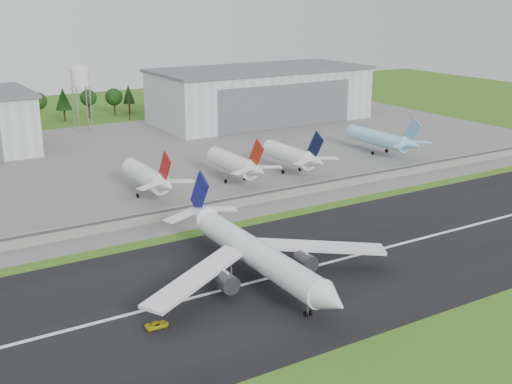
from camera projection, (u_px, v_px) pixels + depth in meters
ground at (366, 276)px, 137.20m from camera, size 600.00×600.00×0.00m
runway at (337, 260)px, 145.35m from camera, size 320.00×60.00×0.10m
runway_centerline at (337, 260)px, 145.33m from camera, size 220.00×1.00×0.02m
apron at (151, 159)px, 235.21m from camera, size 320.00×150.00×0.10m
blast_fence at (239, 201)px, 181.58m from camera, size 240.00×0.61×3.50m
hangar_east at (260, 94)px, 305.48m from camera, size 102.00×47.00×25.20m
water_tower at (80, 75)px, 278.64m from camera, size 8.40×8.40×29.40m
utility_poles at (85, 124)px, 300.57m from camera, size 230.00×3.00×12.00m
treeline at (76, 119)px, 312.82m from camera, size 320.00×16.00×22.00m
main_airliner at (258, 261)px, 132.96m from camera, size 57.29×59.04×18.17m
ground_vehicle at (157, 325)px, 115.56m from camera, size 4.42×2.18×1.21m
parked_jet_red_a at (150, 178)px, 189.03m from camera, size 7.36×31.29×16.73m
parked_jet_red_b at (237, 164)px, 203.81m from camera, size 7.36×31.29×16.81m
parked_jet_navy at (294, 156)px, 214.72m from camera, size 7.36×31.29×16.77m
parked_jet_skyblue at (383, 139)px, 240.73m from camera, size 7.36×37.29×16.56m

